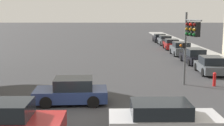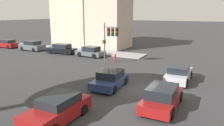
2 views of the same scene
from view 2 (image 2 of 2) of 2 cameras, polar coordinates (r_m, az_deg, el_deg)
ground_plane at (r=17.28m, az=7.13°, el=-6.92°), size 300.00×300.00×0.00m
rowhouse_backdrop at (r=39.61m, az=-5.72°, el=12.12°), size 8.10×13.30×10.90m
traffic_signal at (r=24.84m, az=-0.44°, el=7.34°), size 0.93×2.01×4.79m
crossing_car_0 at (r=17.55m, az=-0.52°, el=-4.32°), size 3.92×2.17×1.36m
crossing_car_1 at (r=12.63m, az=-13.98°, el=-11.64°), size 4.20×1.92×1.42m
crossing_car_2 at (r=19.88m, az=17.05°, el=-2.72°), size 4.27×1.94×1.40m
crossing_car_3 at (r=14.21m, az=12.98°, el=-8.72°), size 4.40×2.01×1.44m
parked_car_0 at (r=29.97m, az=-5.62°, el=2.93°), size 2.06×3.96×1.38m
parked_car_1 at (r=32.92m, az=-13.08°, el=3.60°), size 1.92×4.62×1.44m
parked_car_2 at (r=37.04m, az=-20.13°, el=4.23°), size 2.07×4.25×1.52m
parked_car_3 at (r=41.53m, az=-25.63°, el=4.54°), size 1.93×4.00×1.38m
fire_hydrant at (r=26.92m, az=0.86°, el=1.50°), size 0.22×0.22×0.92m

